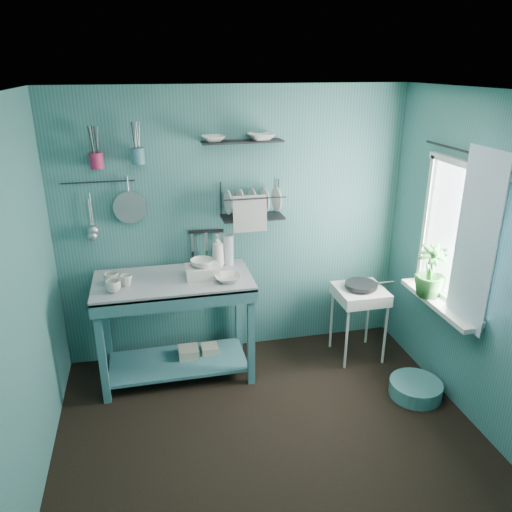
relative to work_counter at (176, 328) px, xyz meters
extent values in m
plane|color=black|center=(0.61, -1.12, -0.47)|extent=(3.20, 3.20, 0.00)
plane|color=silver|center=(0.61, -1.12, 2.03)|extent=(3.20, 3.20, 0.00)
plane|color=#326664|center=(0.61, 0.38, 0.78)|extent=(3.20, 0.00, 3.20)
plane|color=#326664|center=(0.61, -2.62, 0.78)|extent=(3.20, 0.00, 3.20)
plane|color=#326664|center=(-0.99, -1.12, 0.78)|extent=(0.00, 3.00, 3.00)
plane|color=#326664|center=(2.21, -1.12, 0.78)|extent=(0.00, 3.00, 3.00)
cube|color=#386D77|center=(0.00, 0.00, 0.00)|extent=(1.42, 0.87, 0.95)
imported|color=beige|center=(-0.48, -0.16, 0.52)|extent=(0.12, 0.12, 0.10)
imported|color=beige|center=(-0.38, -0.06, 0.52)|extent=(0.14, 0.14, 0.09)
imported|color=beige|center=(-0.50, 0.00, 0.52)|extent=(0.17, 0.17, 0.10)
cube|color=beige|center=(0.25, -0.02, 0.52)|extent=(0.28, 0.22, 0.10)
imported|color=beige|center=(0.25, -0.02, 0.60)|extent=(0.20, 0.19, 0.06)
imported|color=beige|center=(0.42, 0.20, 0.62)|extent=(0.12, 0.12, 0.30)
cylinder|color=#A6B0B9|center=(0.52, 0.22, 0.61)|extent=(0.09, 0.09, 0.28)
imported|color=beige|center=(0.45, -0.15, 0.50)|extent=(0.22, 0.22, 0.05)
cube|color=silver|center=(1.71, -0.06, -0.12)|extent=(0.45, 0.45, 0.71)
cylinder|color=black|center=(1.71, -0.06, 0.27)|extent=(0.30, 0.30, 0.03)
cube|color=black|center=(0.34, 0.35, 0.76)|extent=(0.32, 0.04, 0.03)
cube|color=black|center=(0.75, 0.25, 1.05)|extent=(0.58, 0.32, 0.32)
cube|color=black|center=(0.67, 0.28, 1.56)|extent=(0.71, 0.20, 0.01)
imported|color=beige|center=(0.42, 0.28, 1.55)|extent=(0.23, 0.23, 0.05)
imported|color=beige|center=(0.83, 0.28, 1.58)|extent=(0.25, 0.25, 0.06)
cylinder|color=#9C1C42|center=(-0.54, 0.30, 1.45)|extent=(0.11, 0.11, 0.13)
cylinder|color=#386675|center=(-0.21, 0.30, 1.47)|extent=(0.11, 0.11, 0.13)
cylinder|color=#9DA0A5|center=(-0.31, 0.33, 1.03)|extent=(0.28, 0.03, 0.28)
cylinder|color=#9DA0A5|center=(-0.63, 0.34, 1.02)|extent=(0.01, 0.01, 0.30)
cylinder|color=#9DA0A5|center=(-0.64, 0.34, 0.97)|extent=(0.01, 0.01, 0.30)
cylinder|color=black|center=(-0.55, 0.35, 1.26)|extent=(0.60, 0.01, 0.01)
plane|color=white|center=(2.20, -0.67, 0.93)|extent=(0.00, 1.10, 1.10)
cube|color=silver|center=(2.11, -0.67, 0.34)|extent=(0.16, 0.95, 0.04)
plane|color=white|center=(2.13, -0.97, 0.98)|extent=(0.00, 1.35, 1.35)
cylinder|color=black|center=(2.15, -0.67, 1.58)|extent=(0.02, 1.05, 0.02)
imported|color=#296829|center=(2.08, -0.56, 0.58)|extent=(0.32, 0.32, 0.44)
cube|color=tan|center=(0.10, 0.05, -0.36)|extent=(0.18, 0.18, 0.22)
cube|color=tan|center=(0.30, 0.08, -0.37)|extent=(0.15, 0.15, 0.20)
cylinder|color=teal|center=(1.95, -0.77, -0.41)|extent=(0.44, 0.44, 0.13)
camera|label=1|loc=(-0.16, -3.94, 2.18)|focal=35.00mm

